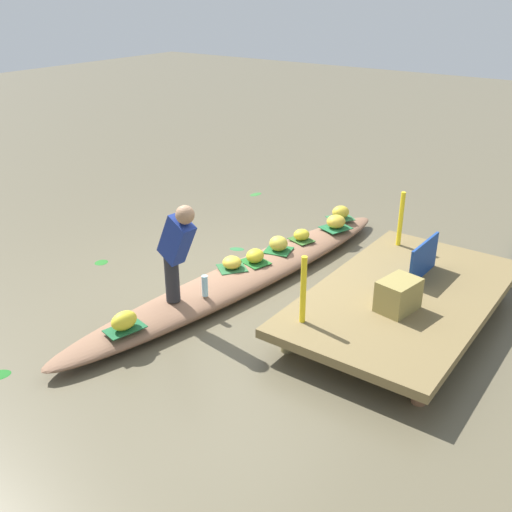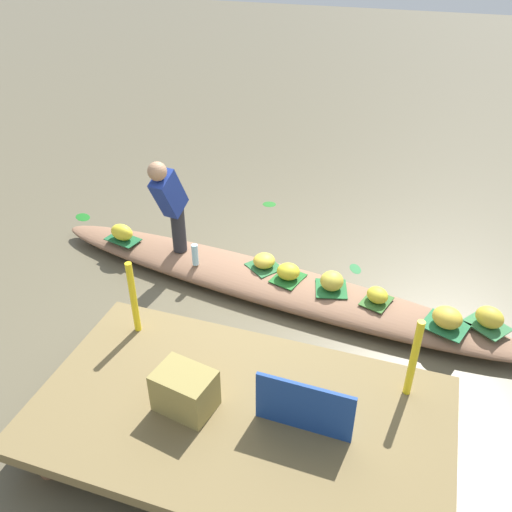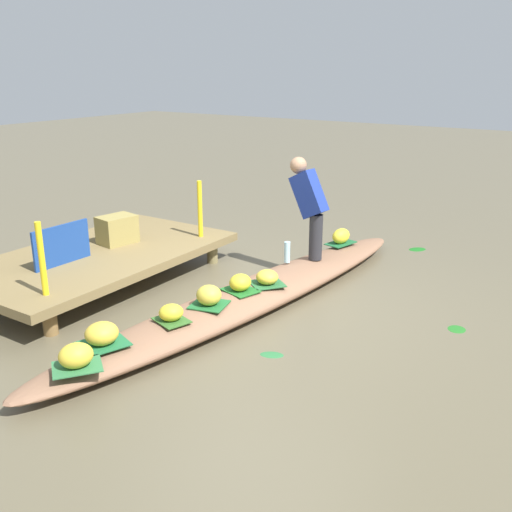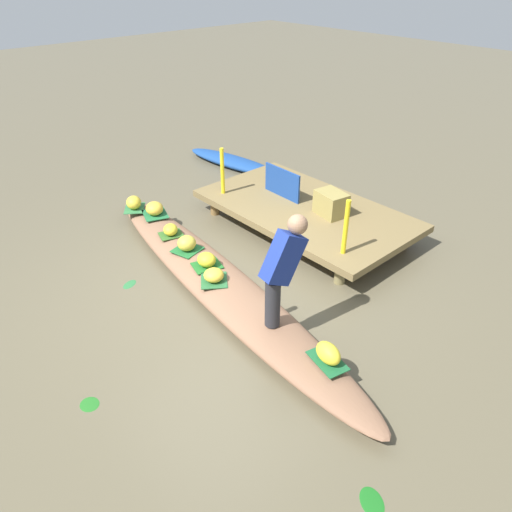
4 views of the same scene
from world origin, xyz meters
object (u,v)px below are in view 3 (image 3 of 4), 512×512
at_px(banana_bunch_1, 76,355).
at_px(banana_bunch_4, 267,277).
at_px(banana_bunch_6, 102,333).
at_px(banana_bunch_5, 341,236).
at_px(vendor_boat, 253,295).
at_px(produce_crate, 117,230).
at_px(water_bottle, 287,252).
at_px(banana_bunch_3, 240,282).
at_px(banana_bunch_2, 209,295).
at_px(market_banner, 62,245).
at_px(banana_bunch_0, 171,312).
at_px(vendor_person, 309,202).

distance_m(banana_bunch_1, banana_bunch_4, 2.34).
bearing_deg(banana_bunch_6, banana_bunch_5, -6.40).
bearing_deg(banana_bunch_5, vendor_boat, 176.12).
bearing_deg(produce_crate, water_bottle, -67.97).
bearing_deg(banana_bunch_3, water_bottle, 3.17).
bearing_deg(banana_bunch_4, produce_crate, 91.54).
bearing_deg(banana_bunch_1, banana_bunch_2, -3.87).
relative_size(vendor_boat, banana_bunch_6, 19.74).
distance_m(banana_bunch_2, produce_crate, 2.14).
bearing_deg(produce_crate, banana_bunch_3, -97.11).
height_order(banana_bunch_5, water_bottle, water_bottle).
xyz_separation_m(water_bottle, market_banner, (-1.71, 1.90, 0.21)).
height_order(banana_bunch_0, banana_bunch_6, banana_bunch_6).
bearing_deg(vendor_boat, vendor_person, 5.51).
bearing_deg(banana_bunch_6, produce_crate, 43.11).
bearing_deg(produce_crate, banana_bunch_5, -49.88).
relative_size(banana_bunch_6, market_banner, 0.39).
relative_size(banana_bunch_0, banana_bunch_4, 0.93).
bearing_deg(banana_bunch_1, produce_crate, 39.91).
bearing_deg(banana_bunch_6, banana_bunch_3, -9.43).
xyz_separation_m(banana_bunch_2, vendor_person, (1.84, -0.09, 0.58)).
relative_size(banana_bunch_3, produce_crate, 0.56).
bearing_deg(market_banner, banana_bunch_4, -63.84).
height_order(banana_bunch_4, water_bottle, water_bottle).
xyz_separation_m(banana_bunch_1, vendor_person, (3.37, -0.20, 0.58)).
xyz_separation_m(vendor_boat, market_banner, (-0.86, 1.97, 0.46)).
bearing_deg(produce_crate, banana_bunch_4, -88.46).
relative_size(banana_bunch_0, water_bottle, 0.90).
distance_m(banana_bunch_0, banana_bunch_2, 0.48).
distance_m(vendor_boat, banana_bunch_6, 1.88).
bearing_deg(banana_bunch_6, banana_bunch_1, -161.25).
bearing_deg(vendor_person, vendor_boat, 178.31).
relative_size(vendor_boat, banana_bunch_0, 24.67).
distance_m(banana_bunch_0, water_bottle, 2.01).
relative_size(banana_bunch_4, banana_bunch_5, 0.83).
height_order(vendor_boat, water_bottle, water_bottle).
distance_m(vendor_person, produce_crate, 2.40).
bearing_deg(banana_bunch_2, market_banner, 95.15).
bearing_deg(banana_bunch_3, banana_bunch_0, 173.86).
distance_m(vendor_person, market_banner, 2.86).
bearing_deg(vendor_person, banana_bunch_0, 176.14).
bearing_deg(banana_bunch_1, banana_bunch_0, -2.15).
bearing_deg(banana_bunch_2, water_bottle, 0.73).
height_order(banana_bunch_0, banana_bunch_2, banana_bunch_2).
xyz_separation_m(banana_bunch_5, banana_bunch_6, (-3.73, 0.42, -0.00)).
bearing_deg(vendor_boat, banana_bunch_5, 3.32).
distance_m(banana_bunch_1, produce_crate, 2.96).
bearing_deg(banana_bunch_5, banana_bunch_4, 179.50).
distance_m(vendor_boat, water_bottle, 0.88).
relative_size(banana_bunch_4, water_bottle, 0.96).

